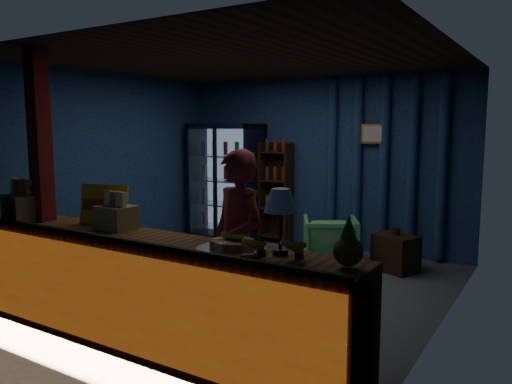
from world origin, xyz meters
TOP-DOWN VIEW (x-y plane):
  - ground at (0.00, 0.00)m, footprint 4.60×4.60m
  - room_walls at (0.00, 0.00)m, footprint 4.60×4.60m
  - counter at (0.00, -1.91)m, footprint 4.40×0.57m
  - support_post at (-1.05, -1.90)m, footprint 0.16×0.16m
  - beverage_cooler at (-1.55, 1.92)m, footprint 1.20×0.62m
  - bottle_shelf at (-0.70, 2.06)m, footprint 0.50×0.28m
  - curtain_folds at (1.00, 2.14)m, footprint 1.74×0.14m
  - framed_picture at (0.85, 2.10)m, footprint 0.36×0.04m
  - shopkeeper at (0.84, -1.35)m, footprint 0.71×0.58m
  - green_chair at (0.58, 1.26)m, footprint 0.96×0.97m
  - side_table at (1.42, 1.42)m, footprint 0.63×0.56m
  - yellow_sign at (-0.42, -1.71)m, footprint 0.47×0.24m
  - soda_bottles at (-1.20, -1.93)m, footprint 0.23×0.17m
  - snack_box_left at (-1.25, -1.97)m, footprint 0.44×0.39m
  - snack_box_centre at (-0.17, -1.79)m, footprint 0.33×0.27m
  - pastry_tray at (1.16, -1.92)m, footprint 0.52×0.52m
  - banana_bunches at (1.42, -1.89)m, footprint 0.72×0.28m
  - table_lamp at (1.51, -1.81)m, footprint 0.24×0.24m
  - pineapple at (2.05, -1.88)m, footprint 0.20×0.20m

SIDE VIEW (x-z plane):
  - ground at x=0.00m, z-range 0.00..0.00m
  - side_table at x=1.42m, z-range -0.04..0.52m
  - green_chair at x=0.58m, z-range 0.00..0.66m
  - counter at x=0.00m, z-range -0.02..0.97m
  - bottle_shelf at x=-0.70m, z-range -0.01..1.59m
  - shopkeeper at x=0.84m, z-range 0.00..1.67m
  - beverage_cooler at x=-1.55m, z-range -0.02..1.88m
  - pastry_tray at x=1.16m, z-range 0.94..1.02m
  - banana_bunches at x=1.42m, z-range 0.95..1.11m
  - soda_bottles at x=-1.20m, z-range 0.92..1.21m
  - snack_box_centre at x=-0.17m, z-range 0.90..1.24m
  - pineapple at x=2.05m, z-range 0.92..1.26m
  - snack_box_left at x=-1.25m, z-range 0.89..1.30m
  - yellow_sign at x=-0.42m, z-range 0.95..1.32m
  - support_post at x=-1.05m, z-range 0.00..2.60m
  - curtain_folds at x=1.00m, z-range 0.05..2.55m
  - table_lamp at x=1.51m, z-range 1.08..1.56m
  - room_walls at x=0.00m, z-range -0.73..3.87m
  - framed_picture at x=0.85m, z-range 1.61..1.89m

